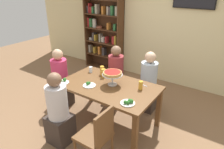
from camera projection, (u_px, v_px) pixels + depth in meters
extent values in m
plane|color=#846042|center=(109.00, 123.00, 3.61)|extent=(12.00, 12.00, 0.00)
cube|color=beige|center=(164.00, 23.00, 4.68)|extent=(8.00, 0.12, 2.80)
cube|color=brown|center=(108.00, 86.00, 3.31)|extent=(1.57, 0.94, 0.04)
cube|color=brown|center=(60.00, 103.00, 3.53)|extent=(0.07, 0.07, 0.70)
cube|color=brown|center=(135.00, 136.00, 2.78)|extent=(0.07, 0.07, 0.70)
cube|color=brown|center=(91.00, 85.00, 4.14)|extent=(0.07, 0.07, 0.70)
cube|color=brown|center=(159.00, 108.00, 3.40)|extent=(0.07, 0.07, 0.70)
cube|color=#4C2D19|center=(88.00, 27.00, 5.72)|extent=(0.03, 0.30, 2.20)
cube|color=#4C2D19|center=(120.00, 32.00, 5.17)|extent=(0.03, 0.30, 2.20)
cube|color=#4C2D19|center=(107.00, 28.00, 5.55)|extent=(1.10, 0.02, 2.20)
cube|color=#4C2D19|center=(104.00, 67.00, 5.89)|extent=(1.04, 0.28, 0.02)
cube|color=#4C2D19|center=(104.00, 55.00, 5.74)|extent=(1.04, 0.28, 0.02)
cube|color=#4C2D19|center=(104.00, 42.00, 5.59)|extent=(1.04, 0.28, 0.02)
cube|color=#4C2D19|center=(103.00, 29.00, 5.44)|extent=(1.04, 0.28, 0.02)
cube|color=#4C2D19|center=(103.00, 15.00, 5.29)|extent=(1.04, 0.28, 0.02)
cube|color=#4C2D19|center=(103.00, 0.00, 5.14)|extent=(1.04, 0.28, 0.02)
cube|color=#B2A88E|center=(91.00, 48.00, 5.94)|extent=(0.05, 0.13, 0.22)
cube|color=#B7932D|center=(95.00, 50.00, 5.86)|extent=(0.06, 0.11, 0.18)
cube|color=orange|center=(100.00, 50.00, 5.76)|extent=(0.07, 0.13, 0.22)
cube|color=#3D3838|center=(104.00, 51.00, 5.69)|extent=(0.07, 0.13, 0.22)
cylinder|color=silver|center=(111.00, 56.00, 5.60)|extent=(0.16, 0.16, 0.04)
cylinder|color=beige|center=(91.00, 38.00, 5.80)|extent=(0.11, 0.11, 0.07)
cube|color=#3D3838|center=(94.00, 36.00, 5.71)|extent=(0.06, 0.13, 0.22)
cube|color=#B7932D|center=(96.00, 38.00, 5.68)|extent=(0.04, 0.13, 0.17)
cube|color=#B2A88E|center=(101.00, 37.00, 5.59)|extent=(0.04, 0.13, 0.22)
cylinder|color=beige|center=(103.00, 39.00, 5.57)|extent=(0.11, 0.11, 0.14)
cube|color=maroon|center=(107.00, 40.00, 5.49)|extent=(0.05, 0.13, 0.17)
cube|color=maroon|center=(114.00, 40.00, 5.36)|extent=(0.07, 0.13, 0.21)
cube|color=#B7932D|center=(116.00, 40.00, 5.33)|extent=(0.05, 0.13, 0.23)
cylinder|color=#3D7084|center=(118.00, 41.00, 5.30)|extent=(0.08, 0.08, 0.21)
cube|color=maroon|center=(90.00, 22.00, 5.63)|extent=(0.06, 0.13, 0.24)
cube|color=#2D6B38|center=(92.00, 23.00, 5.59)|extent=(0.07, 0.13, 0.23)
cylinder|color=beige|center=(94.00, 23.00, 5.54)|extent=(0.11, 0.11, 0.22)
cylinder|color=brown|center=(99.00, 27.00, 5.49)|extent=(0.16, 0.16, 0.05)
cube|color=orange|center=(109.00, 26.00, 5.31)|extent=(0.06, 0.13, 0.17)
cube|color=#2D6B38|center=(116.00, 27.00, 5.20)|extent=(0.06, 0.13, 0.16)
cube|color=#3D3838|center=(89.00, 9.00, 5.49)|extent=(0.05, 0.13, 0.18)
cube|color=maroon|center=(90.00, 8.00, 5.45)|extent=(0.04, 0.13, 0.25)
cube|color=maroon|center=(92.00, 10.00, 5.44)|extent=(0.06, 0.13, 0.16)
cube|color=#2D6B38|center=(94.00, 10.00, 5.41)|extent=(0.05, 0.13, 0.17)
cube|color=#B2A88E|center=(97.00, 9.00, 5.33)|extent=(0.06, 0.13, 0.24)
cube|color=orange|center=(104.00, 10.00, 5.23)|extent=(0.05, 0.13, 0.20)
cube|color=#B2A88E|center=(109.00, 11.00, 5.15)|extent=(0.04, 0.13, 0.21)
cube|color=#3D3838|center=(111.00, 11.00, 5.12)|extent=(0.07, 0.13, 0.20)
cube|color=#2D6B38|center=(113.00, 10.00, 5.08)|extent=(0.06, 0.13, 0.23)
cube|color=#B2A88E|center=(117.00, 11.00, 5.02)|extent=(0.06, 0.11, 0.22)
cube|color=#382D28|center=(147.00, 98.00, 3.93)|extent=(0.34, 0.34, 0.45)
cylinder|color=silver|center=(149.00, 75.00, 3.74)|extent=(0.30, 0.30, 0.50)
sphere|color=beige|center=(150.00, 57.00, 3.59)|extent=(0.20, 0.20, 0.20)
cube|color=#382D28|center=(61.00, 129.00, 3.11)|extent=(0.34, 0.34, 0.45)
cylinder|color=silver|center=(57.00, 102.00, 2.92)|extent=(0.30, 0.30, 0.50)
sphere|color=#846047|center=(54.00, 80.00, 2.77)|extent=(0.20, 0.20, 0.20)
cube|color=#382D28|center=(62.00, 94.00, 4.07)|extent=(0.34, 0.34, 0.45)
cylinder|color=#D63866|center=(60.00, 72.00, 3.87)|extent=(0.30, 0.30, 0.50)
sphere|color=tan|center=(57.00, 55.00, 3.72)|extent=(0.20, 0.20, 0.20)
cube|color=#382D28|center=(116.00, 89.00, 4.26)|extent=(0.34, 0.34, 0.45)
cylinder|color=#993338|center=(116.00, 68.00, 4.07)|extent=(0.30, 0.30, 0.50)
sphere|color=#846047|center=(116.00, 51.00, 3.92)|extent=(0.20, 0.20, 0.20)
cube|color=brown|center=(93.00, 136.00, 2.67)|extent=(0.40, 0.40, 0.04)
cube|color=brown|center=(104.00, 127.00, 2.48)|extent=(0.04, 0.36, 0.42)
cylinder|color=brown|center=(92.00, 137.00, 2.98)|extent=(0.04, 0.04, 0.41)
cylinder|color=brown|center=(112.00, 147.00, 2.80)|extent=(0.04, 0.04, 0.41)
cylinder|color=silver|center=(112.00, 84.00, 3.31)|extent=(0.15, 0.15, 0.01)
cylinder|color=silver|center=(112.00, 79.00, 3.27)|extent=(0.03, 0.03, 0.16)
cylinder|color=silver|center=(112.00, 75.00, 3.24)|extent=(0.33, 0.33, 0.01)
cylinder|color=tan|center=(112.00, 73.00, 3.23)|extent=(0.30, 0.30, 0.04)
cylinder|color=maroon|center=(112.00, 72.00, 3.22)|extent=(0.26, 0.26, 0.00)
cylinder|color=white|center=(62.00, 83.00, 3.37)|extent=(0.22, 0.22, 0.01)
sphere|color=#2D7028|center=(58.00, 81.00, 3.34)|extent=(0.06, 0.06, 0.06)
sphere|color=#2D7028|center=(61.00, 81.00, 3.34)|extent=(0.05, 0.05, 0.05)
sphere|color=#2D7028|center=(65.00, 79.00, 3.39)|extent=(0.06, 0.06, 0.06)
cylinder|color=white|center=(128.00, 103.00, 2.80)|extent=(0.20, 0.20, 0.01)
sphere|color=#2D7028|center=(125.00, 102.00, 2.76)|extent=(0.05, 0.05, 0.05)
sphere|color=#2D7028|center=(130.00, 100.00, 2.80)|extent=(0.05, 0.05, 0.05)
sphere|color=#2D7028|center=(128.00, 102.00, 2.75)|extent=(0.05, 0.05, 0.05)
sphere|color=#2D7028|center=(131.00, 101.00, 2.78)|extent=(0.06, 0.06, 0.06)
cylinder|color=white|center=(89.00, 85.00, 3.27)|extent=(0.21, 0.21, 0.01)
sphere|color=#2D7028|center=(88.00, 83.00, 3.27)|extent=(0.05, 0.05, 0.05)
sphere|color=#2D7028|center=(90.00, 83.00, 3.31)|extent=(0.04, 0.04, 0.04)
cylinder|color=gold|center=(102.00, 70.00, 3.65)|extent=(0.07, 0.07, 0.16)
cylinder|color=gold|center=(141.00, 85.00, 3.15)|extent=(0.07, 0.07, 0.13)
cylinder|color=gold|center=(103.00, 73.00, 3.55)|extent=(0.07, 0.07, 0.15)
cylinder|color=white|center=(91.00, 69.00, 3.76)|extent=(0.07, 0.07, 0.10)
cube|color=silver|center=(112.00, 75.00, 3.65)|extent=(0.18, 0.03, 0.00)
cube|color=silver|center=(143.00, 85.00, 3.31)|extent=(0.18, 0.06, 0.00)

